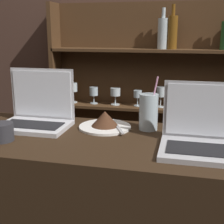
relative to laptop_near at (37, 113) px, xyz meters
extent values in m
cube|color=#4C3328|center=(0.41, 1.08, 0.27)|extent=(7.00, 0.06, 2.70)
cube|color=#472D19|center=(-0.32, 0.96, -0.27)|extent=(0.03, 0.18, 1.62)
cube|color=#472D19|center=(0.38, 1.04, -0.27)|extent=(1.42, 0.02, 1.62)
cube|color=#472D19|center=(0.38, 0.96, -0.59)|extent=(1.38, 0.18, 0.02)
cube|color=#472D19|center=(0.38, 0.96, -0.19)|extent=(1.38, 0.18, 0.02)
cube|color=#472D19|center=(0.38, 0.96, 0.22)|extent=(1.38, 0.18, 0.02)
cylinder|color=silver|center=(-0.19, 0.96, -0.17)|extent=(0.06, 0.06, 0.01)
cylinder|color=silver|center=(-0.19, 0.96, -0.13)|extent=(0.01, 0.01, 0.08)
cylinder|color=silver|center=(-0.19, 0.96, -0.06)|extent=(0.07, 0.07, 0.07)
cylinder|color=silver|center=(-0.03, 0.96, -0.17)|extent=(0.06, 0.06, 0.01)
cylinder|color=silver|center=(-0.03, 0.96, -0.14)|extent=(0.01, 0.01, 0.06)
cylinder|color=silver|center=(-0.03, 0.96, -0.08)|extent=(0.06, 0.06, 0.06)
cylinder|color=silver|center=(0.13, 0.96, -0.17)|extent=(0.06, 0.06, 0.01)
cylinder|color=silver|center=(0.13, 0.96, -0.14)|extent=(0.01, 0.01, 0.06)
cylinder|color=silver|center=(0.13, 0.96, -0.08)|extent=(0.07, 0.07, 0.06)
cylinder|color=silver|center=(0.29, 0.96, -0.17)|extent=(0.05, 0.05, 0.01)
cylinder|color=silver|center=(0.29, 0.96, -0.14)|extent=(0.01, 0.01, 0.06)
cylinder|color=silver|center=(0.29, 0.96, -0.09)|extent=(0.06, 0.06, 0.05)
cylinder|color=silver|center=(0.46, 0.96, -0.17)|extent=(0.05, 0.05, 0.01)
cylinder|color=silver|center=(0.46, 0.96, -0.14)|extent=(0.01, 0.01, 0.07)
cylinder|color=silver|center=(0.46, 0.96, -0.06)|extent=(0.06, 0.06, 0.07)
cylinder|color=silver|center=(0.62, 0.96, -0.17)|extent=(0.06, 0.06, 0.01)
cylinder|color=silver|center=(0.62, 0.96, -0.14)|extent=(0.01, 0.01, 0.07)
cylinder|color=silver|center=(0.62, 0.96, -0.07)|extent=(0.06, 0.06, 0.05)
cylinder|color=silver|center=(0.78, 0.96, -0.17)|extent=(0.05, 0.05, 0.01)
cylinder|color=silver|center=(0.78, 0.96, -0.14)|extent=(0.01, 0.01, 0.07)
cylinder|color=silver|center=(0.78, 0.96, -0.07)|extent=(0.06, 0.06, 0.06)
cylinder|color=brown|center=(0.52, 0.96, 0.34)|extent=(0.07, 0.07, 0.21)
cylinder|color=brown|center=(0.52, 0.96, 0.48)|extent=(0.02, 0.02, 0.07)
cylinder|color=#B2C1C6|center=(0.46, 0.96, 0.33)|extent=(0.07, 0.07, 0.20)
cylinder|color=#B2C1C6|center=(0.46, 0.96, 0.46)|extent=(0.02, 0.02, 0.07)
cube|color=silver|center=(0.00, -0.04, -0.05)|extent=(0.30, 0.20, 0.02)
cube|color=black|center=(0.00, -0.05, -0.04)|extent=(0.25, 0.11, 0.00)
cube|color=silver|center=(0.00, 0.06, 0.07)|extent=(0.30, 0.00, 0.23)
cube|color=white|center=(0.00, 0.06, 0.07)|extent=(0.27, 0.01, 0.20)
cube|color=#ADADB2|center=(0.70, -0.17, -0.05)|extent=(0.31, 0.23, 0.02)
cube|color=black|center=(0.70, -0.18, -0.04)|extent=(0.27, 0.12, 0.00)
cube|color=#ADADB2|center=(0.70, -0.05, 0.07)|extent=(0.31, 0.00, 0.21)
cube|color=white|center=(0.70, -0.06, 0.07)|extent=(0.29, 0.01, 0.19)
cylinder|color=white|center=(0.30, 0.03, -0.05)|extent=(0.22, 0.22, 0.01)
cone|color=#422616|center=(0.30, 0.03, -0.02)|extent=(0.12, 0.12, 0.06)
cube|color=#B7B7BC|center=(0.36, 0.02, -0.04)|extent=(0.08, 0.16, 0.00)
cylinder|color=silver|center=(0.48, 0.06, 0.02)|extent=(0.08, 0.08, 0.15)
cylinder|color=#EA9EC6|center=(0.49, 0.06, 0.06)|extent=(0.05, 0.01, 0.22)
cylinder|color=#2D2D33|center=(-0.04, -0.21, -0.02)|extent=(0.09, 0.09, 0.07)
camera|label=1|loc=(0.62, -1.20, 0.34)|focal=50.00mm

